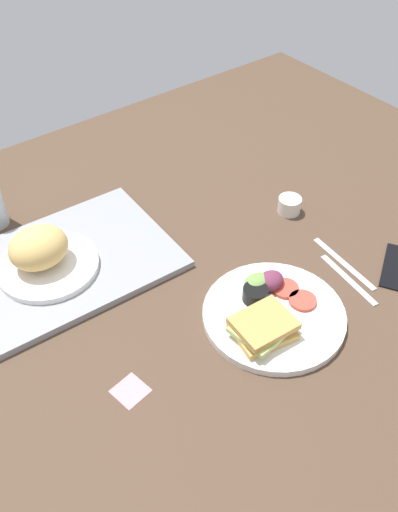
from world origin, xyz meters
The scene contains 8 objects.
ground_plane centered at (0.00, 0.00, -1.50)cm, with size 190.00×150.00×3.00cm, color #4C3828.
serving_tray centered at (-20.05, 21.71, 0.80)cm, with size 45.00×33.00×1.60cm, color gray.
bread_plate_near centered at (-24.96, 22.32, 5.55)cm, with size 21.63×21.63×10.04cm.
plate_with_salad centered at (4.84, -16.67, 1.70)cm, with size 28.63×28.63×5.40cm.
espresso_cup centered at (31.73, 5.65, 2.00)cm, with size 5.60×5.60×4.00cm, color silver.
fork centered at (25.50, -19.08, 0.25)cm, with size 17.00×1.40×0.50cm, color #B7B7BC.
knife centered at (28.50, -15.08, 0.25)cm, with size 19.00×1.40×0.50cm, color #B7B7BC.
sticky_note centered at (-26.54, -14.11, 0.06)cm, with size 5.60×5.60×0.12cm, color pink.
Camera 1 is at (-50.71, -65.89, 85.81)cm, focal length 39.10 mm.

